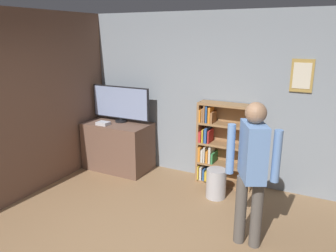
# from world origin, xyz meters

# --- Properties ---
(wall_back) EXTENTS (6.28, 0.09, 2.70)m
(wall_back) POSITION_xyz_m (0.01, 2.72, 1.35)
(wall_back) COLOR gray
(wall_back) RESTS_ON ground_plane
(wall_side_brick) EXTENTS (0.06, 4.29, 2.70)m
(wall_side_brick) POSITION_xyz_m (-2.17, 1.34, 1.35)
(wall_side_brick) COLOR brown
(wall_side_brick) RESTS_ON ground_plane
(tv_ledge) EXTENTS (1.15, 0.67, 0.84)m
(tv_ledge) POSITION_xyz_m (-1.54, 2.29, 0.42)
(tv_ledge) COLOR brown
(tv_ledge) RESTS_ON ground_plane
(television) EXTENTS (1.13, 0.22, 0.63)m
(television) POSITION_xyz_m (-1.54, 2.41, 1.17)
(television) COLOR black
(television) RESTS_ON tv_ledge
(game_console) EXTENTS (0.21, 0.16, 0.05)m
(game_console) POSITION_xyz_m (-1.69, 2.09, 0.87)
(game_console) COLOR silver
(game_console) RESTS_ON tv_ledge
(bookshelf) EXTENTS (0.90, 0.28, 1.33)m
(bookshelf) POSITION_xyz_m (0.27, 2.54, 0.65)
(bookshelf) COLOR #997047
(bookshelf) RESTS_ON ground_plane
(person) EXTENTS (0.58, 0.49, 1.68)m
(person) POSITION_xyz_m (1.08, 1.12, 1.00)
(person) COLOR #56514C
(person) RESTS_ON ground_plane
(waste_bin) EXTENTS (0.29, 0.29, 0.44)m
(waste_bin) POSITION_xyz_m (0.39, 2.03, 0.22)
(waste_bin) COLOR #B7B7BC
(waste_bin) RESTS_ON ground_plane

